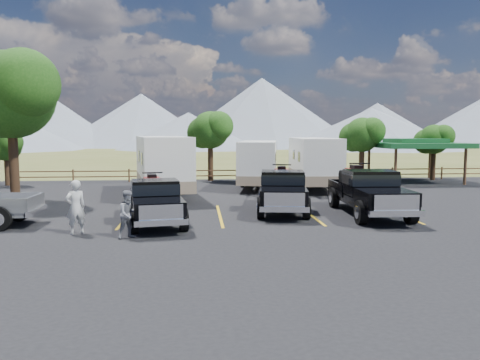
{
  "coord_description": "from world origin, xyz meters",
  "views": [
    {
      "loc": [
        -2.91,
        -16.26,
        3.68
      ],
      "look_at": [
        -1.11,
        4.01,
        1.6
      ],
      "focal_mm": 35.0,
      "sensor_mm": 36.0,
      "label": 1
    }
  ],
  "objects": [
    {
      "name": "ground",
      "position": [
        0.0,
        0.0,
        0.0
      ],
      "size": [
        320.0,
        320.0,
        0.0
      ],
      "primitive_type": "plane",
      "color": "#535B26",
      "rests_on": "ground"
    },
    {
      "name": "asphalt_lot",
      "position": [
        0.0,
        3.0,
        0.02
      ],
      "size": [
        44.0,
        34.0,
        0.04
      ],
      "primitive_type": "cube",
      "color": "black",
      "rests_on": "ground"
    },
    {
      "name": "stall_lines",
      "position": [
        0.0,
        4.0,
        0.04
      ],
      "size": [
        12.12,
        5.5,
        0.01
      ],
      "color": "gold",
      "rests_on": "asphalt_lot"
    },
    {
      "name": "tree_big_nw",
      "position": [
        -12.55,
        9.03,
        5.6
      ],
      "size": [
        5.54,
        5.18,
        7.84
      ],
      "color": "black",
      "rests_on": "ground"
    },
    {
      "name": "tree_ne_a",
      "position": [
        8.97,
        17.01,
        3.48
      ],
      "size": [
        3.11,
        2.92,
        4.76
      ],
      "color": "black",
      "rests_on": "ground"
    },
    {
      "name": "tree_ne_b",
      "position": [
        14.98,
        18.01,
        3.13
      ],
      "size": [
        2.77,
        2.59,
        4.27
      ],
      "color": "black",
      "rests_on": "ground"
    },
    {
      "name": "tree_north",
      "position": [
        -2.03,
        19.02,
        3.83
      ],
      "size": [
        3.46,
        3.24,
        5.25
      ],
      "color": "black",
      "rests_on": "ground"
    },
    {
      "name": "tree_nw_small",
      "position": [
        -16.02,
        17.01,
        2.78
      ],
      "size": [
        2.59,
        2.43,
        3.85
      ],
      "color": "black",
      "rests_on": "ground"
    },
    {
      "name": "rail_fence",
      "position": [
        2.0,
        18.5,
        0.61
      ],
      "size": [
        36.12,
        0.12,
        1.0
      ],
      "color": "#523623",
      "rests_on": "ground"
    },
    {
      "name": "pavilion",
      "position": [
        13.0,
        17.0,
        2.79
      ],
      "size": [
        6.2,
        6.2,
        3.22
      ],
      "color": "#523623",
      "rests_on": "ground"
    },
    {
      "name": "mountain_range",
      "position": [
        -7.63,
        105.98,
        7.87
      ],
      "size": [
        209.0,
        71.0,
        20.0
      ],
      "color": "gray",
      "rests_on": "ground"
    },
    {
      "name": "rig_left",
      "position": [
        -4.68,
        2.68,
        0.98
      ],
      "size": [
        2.79,
        6.08,
        1.95
      ],
      "rotation": [
        0.0,
        0.0,
        0.16
      ],
      "color": "black",
      "rests_on": "asphalt_lot"
    },
    {
      "name": "rig_center",
      "position": [
        0.97,
        5.07,
        1.05
      ],
      "size": [
        2.94,
        6.5,
        2.09
      ],
      "rotation": [
        0.0,
        0.0,
        -0.15
      ],
      "color": "black",
      "rests_on": "asphalt_lot"
    },
    {
      "name": "rig_right",
      "position": [
        4.58,
        3.76,
        1.11
      ],
      "size": [
        2.53,
        6.71,
        2.22
      ],
      "rotation": [
        0.0,
        0.0,
        -0.04
      ],
      "color": "black",
      "rests_on": "asphalt_lot"
    },
    {
      "name": "trailer_left",
      "position": [
        -4.96,
        10.62,
        1.82
      ],
      "size": [
        3.88,
        9.83,
        3.4
      ],
      "rotation": [
        0.0,
        0.0,
        0.18
      ],
      "color": "white",
      "rests_on": "asphalt_lot"
    },
    {
      "name": "trailer_center",
      "position": [
        1.0,
        14.1,
        1.64
      ],
      "size": [
        3.49,
        8.84,
        3.06
      ],
      "rotation": [
        0.0,
        0.0,
        -0.18
      ],
      "color": "white",
      "rests_on": "asphalt_lot"
    },
    {
      "name": "trailer_right",
      "position": [
        4.5,
        13.25,
        1.75
      ],
      "size": [
        3.05,
        9.45,
        3.27
      ],
      "rotation": [
        0.0,
        0.0,
        -0.08
      ],
      "color": "white",
      "rests_on": "asphalt_lot"
    },
    {
      "name": "person_a",
      "position": [
        -7.31,
        0.73,
        1.02
      ],
      "size": [
        0.85,
        0.77,
        1.95
      ],
      "primitive_type": "imported",
      "rotation": [
        0.0,
        0.0,
        3.68
      ],
      "color": "#BCBCBC",
      "rests_on": "asphalt_lot"
    },
    {
      "name": "person_b",
      "position": [
        -5.31,
        -0.11,
        0.87
      ],
      "size": [
        1.02,
        0.97,
        1.66
      ],
      "primitive_type": "imported",
      "rotation": [
        0.0,
        0.0,
        0.58
      ],
      "color": "slate",
      "rests_on": "asphalt_lot"
    }
  ]
}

